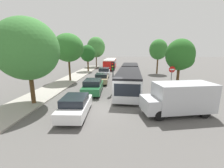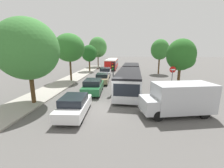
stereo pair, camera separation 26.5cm
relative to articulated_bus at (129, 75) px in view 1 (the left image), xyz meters
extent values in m
plane|color=#565451|center=(-2.15, -8.17, -1.37)|extent=(200.00, 200.00, 0.00)
cube|color=#9E998E|center=(-9.22, 5.32, -1.30)|extent=(3.20, 36.98, 0.14)
cube|color=silver|center=(-0.22, -3.45, -0.15)|extent=(2.97, 9.08, 1.93)
cube|color=black|center=(-0.22, -3.45, 0.20)|extent=(2.96, 8.72, 0.85)
cube|color=black|center=(-0.22, -3.45, 0.91)|extent=(2.97, 9.08, 0.19)
cube|color=silver|center=(0.32, 5.00, -0.15)|extent=(2.79, 6.26, 1.93)
cube|color=black|center=(0.32, 5.00, 0.20)|extent=(2.79, 6.01, 0.85)
cube|color=black|center=(0.32, 5.00, 0.91)|extent=(2.79, 6.26, 0.19)
cylinder|color=black|center=(0.09, 1.48, -0.15)|extent=(1.83, 1.05, 1.77)
cube|color=black|center=(-0.50, -7.87, 0.08)|extent=(2.11, 0.23, 1.04)
cylinder|color=black|center=(0.60, -6.37, -0.90)|extent=(0.34, 0.96, 0.94)
cylinder|color=black|center=(-1.41, -6.24, -0.90)|extent=(0.34, 0.96, 0.94)
cylinder|color=black|center=(0.97, -0.66, -0.90)|extent=(0.34, 0.96, 0.94)
cylinder|color=black|center=(-1.04, -0.53, -0.90)|extent=(0.34, 0.96, 0.94)
cylinder|color=black|center=(1.33, 4.94, -0.90)|extent=(0.34, 0.96, 0.94)
cylinder|color=black|center=(-0.69, 5.07, -0.90)|extent=(0.34, 0.96, 0.94)
cube|color=red|center=(-4.05, 18.81, -0.14)|extent=(2.47, 11.14, 1.94)
cube|color=black|center=(-4.05, 18.81, 0.21)|extent=(2.49, 10.58, 0.81)
cube|color=silver|center=(-4.05, 18.81, 0.93)|extent=(2.47, 11.14, 0.19)
cylinder|color=black|center=(-5.08, 22.48, -0.89)|extent=(0.29, 0.97, 0.97)
cylinder|color=black|center=(-3.01, 22.48, -0.89)|extent=(0.29, 0.97, 0.97)
cylinder|color=black|center=(-5.08, 15.47, -0.89)|extent=(0.29, 0.97, 0.97)
cylinder|color=black|center=(-3.01, 15.47, -0.89)|extent=(0.29, 0.97, 0.97)
cube|color=white|center=(-4.20, -9.64, -0.78)|extent=(1.95, 4.21, 0.67)
cube|color=black|center=(-4.19, -9.74, -0.19)|extent=(1.72, 2.24, 0.51)
cylinder|color=black|center=(-5.00, -8.36, -1.06)|extent=(0.25, 0.64, 0.63)
cylinder|color=black|center=(-3.53, -8.28, -1.06)|extent=(0.25, 0.64, 0.63)
cylinder|color=black|center=(-4.87, -11.00, -1.06)|extent=(0.25, 0.64, 0.63)
cylinder|color=black|center=(-3.40, -10.93, -1.06)|extent=(0.25, 0.64, 0.63)
cube|color=#236638|center=(-4.06, -3.98, -0.75)|extent=(2.07, 4.47, 0.71)
cube|color=black|center=(-4.06, -4.08, -0.12)|extent=(1.82, 2.38, 0.54)
cylinder|color=black|center=(-4.91, -2.62, -1.04)|extent=(0.26, 0.68, 0.67)
cylinder|color=black|center=(-3.35, -2.54, -1.04)|extent=(0.26, 0.68, 0.67)
cylinder|color=black|center=(-4.77, -5.42, -1.04)|extent=(0.26, 0.68, 0.67)
cylinder|color=black|center=(-3.21, -5.34, -1.04)|extent=(0.26, 0.68, 0.67)
cube|color=tan|center=(-3.82, 1.09, -0.80)|extent=(1.90, 4.10, 0.65)
cube|color=black|center=(-3.82, 0.99, -0.22)|extent=(1.67, 2.18, 0.50)
cylinder|color=black|center=(-4.60, 2.34, -1.06)|extent=(0.24, 0.62, 0.61)
cylinder|color=black|center=(-3.17, 2.41, -1.06)|extent=(0.24, 0.62, 0.61)
cylinder|color=black|center=(-4.48, -0.24, -1.06)|extent=(0.24, 0.62, 0.61)
cylinder|color=black|center=(-3.04, -0.17, -1.06)|extent=(0.24, 0.62, 0.61)
cube|color=#B7BABF|center=(-4.17, 6.89, -0.74)|extent=(2.10, 4.53, 0.72)
cube|color=black|center=(-4.17, 6.79, -0.10)|extent=(1.84, 2.41, 0.55)
cylinder|color=black|center=(-5.03, 8.27, -1.03)|extent=(0.27, 0.69, 0.68)
cylinder|color=black|center=(-3.45, 8.35, -1.03)|extent=(0.27, 0.69, 0.68)
cylinder|color=black|center=(-4.89, 5.44, -1.03)|extent=(0.27, 0.69, 0.68)
cylinder|color=black|center=(-3.31, 5.51, -1.03)|extent=(0.27, 0.69, 0.68)
cube|color=#B7BABF|center=(3.49, -8.87, -0.06)|extent=(4.42, 2.79, 2.00)
cube|color=#B7BABF|center=(1.04, -9.37, -0.53)|extent=(1.26, 2.04, 1.00)
cylinder|color=black|center=(1.60, -10.11, -1.01)|extent=(0.75, 0.38, 0.72)
cylinder|color=black|center=(1.26, -8.47, -1.01)|extent=(0.75, 0.38, 0.72)
cylinder|color=black|center=(4.83, -9.45, -1.01)|extent=(0.75, 0.38, 0.72)
cylinder|color=black|center=(4.50, -7.80, -1.01)|extent=(0.75, 0.38, 0.72)
cylinder|color=#56595E|center=(-1.89, -4.00, 0.33)|extent=(0.12, 0.12, 3.40)
cube|color=black|center=(-1.89, -4.00, 1.58)|extent=(0.36, 0.30, 0.90)
sphere|color=red|center=(-1.92, -4.15, 1.86)|extent=(0.18, 0.18, 0.18)
sphere|color=#EAAD14|center=(-1.92, -4.15, 1.58)|extent=(0.18, 0.18, 0.18)
sphere|color=green|center=(-1.92, -4.15, 1.30)|extent=(0.18, 0.18, 0.18)
cylinder|color=#56595E|center=(4.64, -2.35, -0.17)|extent=(0.08, 0.08, 2.40)
cylinder|color=red|center=(4.64, -2.35, 1.10)|extent=(0.70, 0.03, 0.70)
cube|color=white|center=(4.64, -2.37, 1.10)|extent=(0.50, 0.04, 0.14)
cylinder|color=#56595E|center=(6.07, -0.24, 0.43)|extent=(0.10, 0.10, 3.60)
cube|color=#197A38|center=(6.07, -0.24, 1.93)|extent=(0.42, 1.37, 0.28)
cube|color=#197A38|center=(6.07, -0.24, 1.59)|extent=(0.42, 1.37, 0.28)
cylinder|color=#51381E|center=(-8.49, -7.76, 0.03)|extent=(0.35, 0.35, 2.80)
ellipsoid|color=#3D7F38|center=(-8.49, -7.76, 3.27)|extent=(4.93, 4.93, 4.93)
ellipsoid|color=#1E561E|center=(-8.81, -8.21, 2.53)|extent=(2.96, 2.96, 2.71)
cylinder|color=#51381E|center=(-8.74, 2.08, 0.34)|extent=(0.28, 0.28, 3.42)
ellipsoid|color=#33752D|center=(-8.74, 2.08, 3.56)|extent=(4.36, 4.36, 4.03)
ellipsoid|color=#1E561E|center=(-8.38, 2.41, 2.95)|extent=(2.62, 2.62, 2.21)
cylinder|color=#51381E|center=(-8.38, 12.51, -0.07)|extent=(0.31, 0.31, 2.61)
ellipsoid|color=#1E561E|center=(-8.38, 12.51, 2.55)|extent=(3.24, 3.24, 3.49)
cylinder|color=#51381E|center=(-8.19, 21.81, 0.29)|extent=(0.27, 0.27, 3.32)
ellipsoid|color=#3D7F38|center=(-8.19, 21.81, 3.99)|extent=(4.85, 4.85, 5.45)
cylinder|color=#51381E|center=(5.70, -1.38, -0.01)|extent=(0.31, 0.31, 2.72)
ellipsoid|color=#286623|center=(5.70, -1.38, 2.70)|extent=(3.24, 3.24, 3.60)
ellipsoid|color=#286623|center=(6.22, -1.71, 2.16)|extent=(1.94, 1.94, 1.98)
cylinder|color=#51381E|center=(5.95, 10.82, 0.25)|extent=(0.28, 0.28, 3.25)
ellipsoid|color=#33752D|center=(5.95, 10.82, 3.34)|extent=(3.45, 3.45, 3.90)
camera|label=1|loc=(-0.88, -19.49, 3.20)|focal=24.00mm
camera|label=2|loc=(-0.62, -19.46, 3.20)|focal=24.00mm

